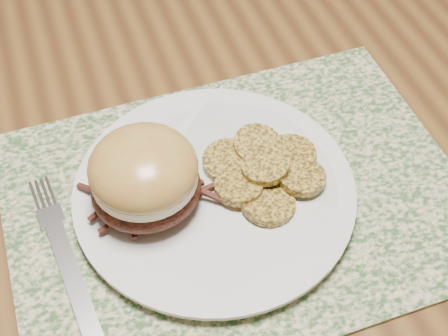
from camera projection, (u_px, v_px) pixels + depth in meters
The scene contains 5 objects.
placemat at pixel (238, 199), 0.62m from camera, with size 0.45×0.33×0.00m, color #33582D.
dinner_plate at pixel (214, 192), 0.61m from camera, with size 0.26×0.26×0.02m, color silver.
pork_sandwich at pixel (144, 177), 0.57m from camera, with size 0.11×0.11×0.08m.
roasted_potatoes at pixel (264, 170), 0.61m from camera, with size 0.13×0.13×0.03m.
fork at pixel (66, 259), 0.57m from camera, with size 0.04×0.21×0.00m.
Camera 1 is at (0.16, -0.57, 1.25)m, focal length 50.00 mm.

